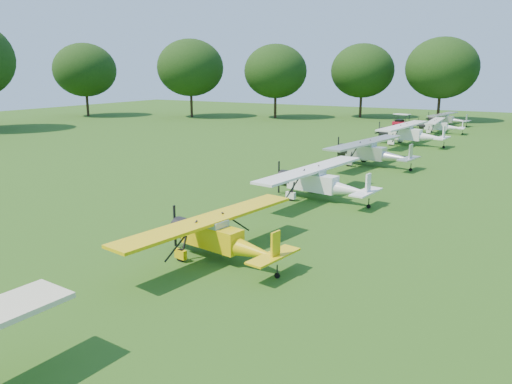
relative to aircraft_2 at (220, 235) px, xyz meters
The scene contains 9 objects.
ground 10.13m from the aircraft_2, 96.37° to the left, with size 160.00×160.00×0.00m, color #264C13.
tree_belt 12.53m from the aircraft_2, 76.43° to the left, with size 137.36×130.27×14.52m.
aircraft_2 is the anchor object (origin of this frame).
aircraft_3 11.53m from the aircraft_2, 91.42° to the left, with size 6.77×10.75×2.11m.
aircraft_4 24.13m from the aircraft_2, 92.06° to the left, with size 7.10×11.23×2.21m.
aircraft_5 37.79m from the aircraft_2, 91.44° to the left, with size 7.47×11.90×2.34m.
aircraft_6 50.17m from the aircraft_2, 90.09° to the left, with size 5.73×9.12×1.80m.
aircraft_7 60.17m from the aircraft_2, 90.82° to the left, with size 5.91×9.35×1.84m.
golf_cart 54.82m from the aircraft_2, 96.24° to the left, with size 2.43×1.78×1.88m.
Camera 1 is at (12.37, -26.57, 7.89)m, focal length 35.00 mm.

